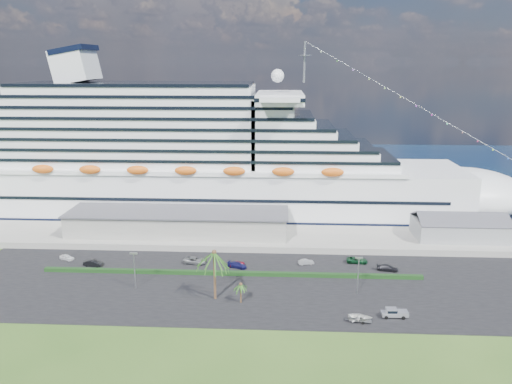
# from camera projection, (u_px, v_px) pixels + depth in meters

# --- Properties ---
(ground) EXTENTS (420.00, 420.00, 0.00)m
(ground) POSITION_uv_depth(u_px,v_px,m) (262.00, 309.00, 99.83)
(ground) COLOR #30531B
(ground) RESTS_ON ground
(asphalt_lot) EXTENTS (140.00, 38.00, 0.12)m
(asphalt_lot) POSITION_uv_depth(u_px,v_px,m) (264.00, 285.00, 110.44)
(asphalt_lot) COLOR black
(asphalt_lot) RESTS_ON ground
(wharf) EXTENTS (240.00, 20.00, 1.80)m
(wharf) POSITION_uv_depth(u_px,v_px,m) (268.00, 237.00, 138.26)
(wharf) COLOR gray
(wharf) RESTS_ON ground
(water) EXTENTS (420.00, 160.00, 0.02)m
(water) POSITION_uv_depth(u_px,v_px,m) (273.00, 172.00, 225.46)
(water) COLOR black
(water) RESTS_ON ground
(cruise_ship) EXTENTS (191.00, 38.00, 54.00)m
(cruise_ship) POSITION_uv_depth(u_px,v_px,m) (203.00, 164.00, 158.53)
(cruise_ship) COLOR silver
(cruise_ship) RESTS_ON ground
(terminal_building) EXTENTS (61.00, 15.00, 6.30)m
(terminal_building) POSITION_uv_depth(u_px,v_px,m) (178.00, 222.00, 138.46)
(terminal_building) COLOR gray
(terminal_building) RESTS_ON wharf
(port_shed) EXTENTS (24.00, 12.31, 7.37)m
(port_shed) POSITION_uv_depth(u_px,v_px,m) (460.00, 228.00, 134.81)
(port_shed) COLOR gray
(port_shed) RESTS_ON wharf
(hedge) EXTENTS (88.00, 1.10, 0.90)m
(hedge) POSITION_uv_depth(u_px,v_px,m) (231.00, 273.00, 115.54)
(hedge) COLOR black
(hedge) RESTS_ON asphalt_lot
(lamp_post_left) EXTENTS (1.60, 0.35, 8.27)m
(lamp_post_left) POSITION_uv_depth(u_px,v_px,m) (134.00, 266.00, 107.60)
(lamp_post_left) COLOR gray
(lamp_post_left) RESTS_ON asphalt_lot
(lamp_post_right) EXTENTS (1.60, 0.35, 8.27)m
(lamp_post_right) POSITION_uv_depth(u_px,v_px,m) (358.00, 271.00, 105.22)
(lamp_post_right) COLOR gray
(lamp_post_right) RESTS_ON asphalt_lot
(palm_tall) EXTENTS (8.82, 8.82, 11.13)m
(palm_tall) POSITION_uv_depth(u_px,v_px,m) (214.00, 258.00, 101.87)
(palm_tall) COLOR #47301E
(palm_tall) RESTS_ON ground
(palm_short) EXTENTS (3.53, 3.53, 4.56)m
(palm_short) POSITION_uv_depth(u_px,v_px,m) (241.00, 287.00, 101.54)
(palm_short) COLOR #47301E
(palm_short) RESTS_ON ground
(parked_car_0) EXTENTS (4.21, 2.95, 1.33)m
(parked_car_0) POSITION_uv_depth(u_px,v_px,m) (67.00, 257.00, 124.36)
(parked_car_0) COLOR white
(parked_car_0) RESTS_ON asphalt_lot
(parked_car_1) EXTENTS (4.87, 2.25, 1.55)m
(parked_car_1) POSITION_uv_depth(u_px,v_px,m) (93.00, 263.00, 120.56)
(parked_car_1) COLOR black
(parked_car_1) RESTS_ON asphalt_lot
(parked_car_2) EXTENTS (6.04, 3.61, 1.57)m
(parked_car_2) POSITION_uv_depth(u_px,v_px,m) (195.00, 260.00, 122.13)
(parked_car_2) COLOR gray
(parked_car_2) RESTS_ON asphalt_lot
(parked_car_3) EXTENTS (5.11, 3.45, 1.37)m
(parked_car_3) POSITION_uv_depth(u_px,v_px,m) (237.00, 265.00, 119.59)
(parked_car_3) COLOR #171751
(parked_car_3) RESTS_ON asphalt_lot
(parked_car_4) EXTENTS (4.22, 3.06, 1.34)m
(parked_car_4) POSITION_uv_depth(u_px,v_px,m) (237.00, 263.00, 120.55)
(parked_car_4) COLOR maroon
(parked_car_4) RESTS_ON asphalt_lot
(parked_car_5) EXTENTS (3.99, 2.09, 1.25)m
(parked_car_5) POSITION_uv_depth(u_px,v_px,m) (306.00, 262.00, 121.59)
(parked_car_5) COLOR #96989C
(parked_car_5) RESTS_ON asphalt_lot
(parked_car_6) EXTENTS (5.38, 2.97, 1.43)m
(parked_car_6) POSITION_uv_depth(u_px,v_px,m) (357.00, 260.00, 122.45)
(parked_car_6) COLOR #0E391E
(parked_car_6) RESTS_ON asphalt_lot
(parked_car_7) EXTENTS (5.27, 2.90, 1.45)m
(parked_car_7) POSITION_uv_depth(u_px,v_px,m) (387.00, 268.00, 117.89)
(parked_car_7) COLOR black
(parked_car_7) RESTS_ON asphalt_lot
(pickup_truck) EXTENTS (5.15, 2.06, 1.80)m
(pickup_truck) POSITION_uv_depth(u_px,v_px,m) (394.00, 313.00, 96.28)
(pickup_truck) COLOR black
(pickup_truck) RESTS_ON asphalt_lot
(boat_trailer) EXTENTS (5.38, 3.82, 1.50)m
(boat_trailer) POSITION_uv_depth(u_px,v_px,m) (360.00, 317.00, 94.41)
(boat_trailer) COLOR gray
(boat_trailer) RESTS_ON asphalt_lot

